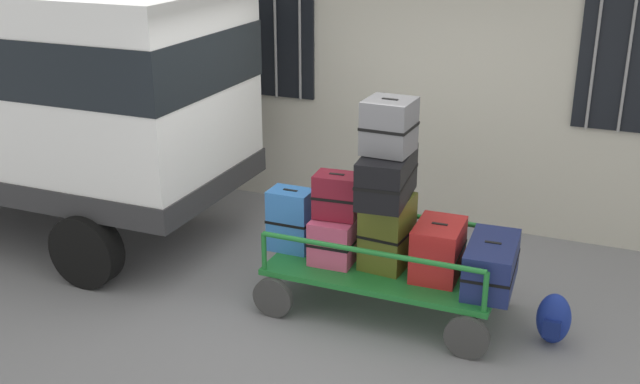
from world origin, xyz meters
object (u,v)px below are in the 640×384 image
object	(u,v)px
suitcase_center_middle	(387,176)
van	(11,81)
suitcase_midleft_middle	(337,196)
suitcase_right_bottom	(491,265)
suitcase_left_bottom	(291,220)
suitcase_midright_bottom	(438,250)
suitcase_center_bottom	(387,231)
backpack	(554,319)
suitcase_center_top	(389,126)
luggage_cart	(385,275)
suitcase_midleft_bottom	(336,238)

from	to	relation	value
suitcase_center_middle	van	bearing A→B (deg)	175.40
suitcase_midleft_middle	suitcase_right_bottom	world-z (taller)	suitcase_midleft_middle
suitcase_right_bottom	suitcase_center_middle	bearing A→B (deg)	-178.60
suitcase_left_bottom	suitcase_midright_bottom	bearing A→B (deg)	0.11
suitcase_center_bottom	backpack	xyz separation A→B (m)	(1.43, -0.05, -0.51)
suitcase_left_bottom	backpack	distance (m)	2.38
suitcase_center_middle	suitcase_center_top	size ratio (longest dim) A/B	1.76
van	suitcase_center_middle	bearing A→B (deg)	-4.60
suitcase_right_bottom	backpack	size ratio (longest dim) A/B	1.73
suitcase_center_middle	suitcase_right_bottom	world-z (taller)	suitcase_center_middle
suitcase_left_bottom	suitcase_right_bottom	bearing A→B (deg)	-0.97
luggage_cart	suitcase_left_bottom	world-z (taller)	suitcase_left_bottom
suitcase_center_middle	backpack	xyz separation A→B (m)	(1.43, 0.02, -1.03)
luggage_cart	suitcase_midleft_middle	bearing A→B (deg)	-179.80
luggage_cart	suitcase_center_top	distance (m)	1.33
suitcase_center_top	van	bearing A→B (deg)	175.63
suitcase_center_bottom	backpack	world-z (taller)	suitcase_center_bottom
suitcase_midleft_bottom	backpack	xyz separation A→B (m)	(1.88, -0.00, -0.39)
van	luggage_cart	distance (m)	4.42
suitcase_center_bottom	suitcase_right_bottom	distance (m)	0.91
luggage_cart	backpack	distance (m)	1.44
suitcase_center_bottom	suitcase_midright_bottom	size ratio (longest dim) A/B	1.16
suitcase_midleft_middle	suitcase_center_middle	distance (m)	0.51
suitcase_midright_bottom	suitcase_right_bottom	size ratio (longest dim) A/B	0.73
suitcase_center_middle	backpack	world-z (taller)	suitcase_center_middle
suitcase_midleft_bottom	suitcase_right_bottom	world-z (taller)	suitcase_midleft_bottom
luggage_cart	backpack	size ratio (longest dim) A/B	4.62
suitcase_left_bottom	suitcase_center_top	xyz separation A→B (m)	(0.90, -0.04, 0.98)
van	luggage_cart	world-z (taller)	van
suitcase_left_bottom	suitcase_center_bottom	world-z (taller)	suitcase_center_bottom
suitcase_center_top	suitcase_center_bottom	bearing A→B (deg)	90.00
suitcase_midleft_middle	suitcase_center_bottom	xyz separation A→B (m)	(0.45, 0.04, -0.28)
suitcase_center_bottom	suitcase_midleft_middle	bearing A→B (deg)	-174.97
suitcase_center_bottom	suitcase_right_bottom	world-z (taller)	suitcase_center_bottom
suitcase_center_middle	suitcase_right_bottom	distance (m)	1.11
suitcase_midleft_middle	suitcase_midright_bottom	bearing A→B (deg)	2.04
suitcase_midleft_middle	suitcase_right_bottom	bearing A→B (deg)	-0.05
suitcase_center_top	suitcase_right_bottom	distance (m)	1.40
suitcase_midleft_middle	suitcase_center_top	size ratio (longest dim) A/B	0.91
suitcase_midleft_bottom	suitcase_right_bottom	xyz separation A→B (m)	(1.35, 0.00, -0.00)
van	backpack	bearing A→B (deg)	-3.27
suitcase_center_top	suitcase_midright_bottom	bearing A→B (deg)	4.78
suitcase_midleft_bottom	suitcase_midleft_middle	world-z (taller)	suitcase_midleft_middle
van	suitcase_midright_bottom	xyz separation A→B (m)	(4.67, -0.28, -0.97)
suitcase_midleft_middle	suitcase_center_middle	size ratio (longest dim) A/B	0.52
suitcase_center_top	luggage_cart	bearing A→B (deg)	90.00
luggage_cart	backpack	bearing A→B (deg)	-0.29
luggage_cart	suitcase_center_middle	distance (m)	0.91
suitcase_left_bottom	suitcase_midright_bottom	size ratio (longest dim) A/B	1.03
suitcase_center_top	suitcase_midright_bottom	xyz separation A→B (m)	(0.45, 0.04, -1.03)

